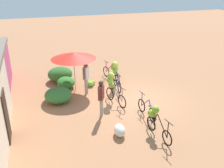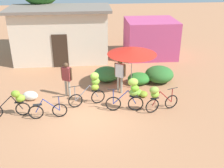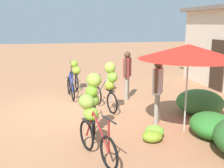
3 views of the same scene
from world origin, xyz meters
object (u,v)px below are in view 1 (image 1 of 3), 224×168
Objects in this scene: person_bystander at (86,75)px; market_umbrella at (73,56)px; bicycle_rightmost at (113,69)px; banana_pile_on_ground at (91,83)px; bicycle_center_loaded at (112,85)px; person_vendor at (101,95)px; bicycle_by_shop at (116,73)px; produce_sack at (120,130)px; bicycle_leftmost at (156,119)px; bicycle_near_pile at (147,109)px.

market_umbrella is at bearing 37.50° from person_bystander.
bicycle_rightmost is 1.64m from banana_pile_on_ground.
bicycle_rightmost is (2.70, -0.91, -0.16)m from bicycle_center_loaded.
bicycle_rightmost is at bearing -25.11° from person_vendor.
bicycle_by_shop is at bearing 170.23° from bicycle_rightmost.
bicycle_rightmost is 2.17× the size of banana_pile_on_ground.
person_bystander is at bearing 154.73° from banana_pile_on_ground.
bicycle_rightmost is 4.28m from person_vendor.
bicycle_center_loaded is 1.07× the size of bicycle_rightmost.
bicycle_rightmost is 0.91× the size of person_vendor.
bicycle_by_shop is at bearing -17.06° from produce_sack.
bicycle_rightmost is at bearing -1.77° from bicycle_leftmost.
person_vendor is (-1.16, 0.90, 0.16)m from bicycle_center_loaded.
banana_pile_on_ground is at bearing 20.71° from bicycle_near_pile.
market_umbrella is 3.32m from person_vendor.
market_umbrella is at bearing 109.28° from banana_pile_on_ground.
bicycle_leftmost is 5.67m from banana_pile_on_ground.
produce_sack is at bearing 121.46° from bicycle_near_pile.
bicycle_rightmost is (5.90, -0.18, 0.03)m from bicycle_leftmost.
market_umbrella is 1.47× the size of bicycle_by_shop.
person_vendor is (-3.86, 1.81, 0.32)m from bicycle_rightmost.
bicycle_center_loaded is at bearing 28.16° from bicycle_near_pile.
produce_sack is 0.40× the size of person_bystander.
person_vendor is at bearing 38.59° from bicycle_leftmost.
bicycle_by_shop is 1.77m from person_bystander.
bicycle_center_loaded reaches higher than bicycle_by_shop.
person_vendor is (-3.13, -0.61, -0.94)m from market_umbrella.
person_vendor is 0.98× the size of person_bystander.
bicycle_center_loaded is (-1.97, -1.51, -1.10)m from market_umbrella.
produce_sack is at bearing -169.95° from market_umbrella.
bicycle_near_pile is 4.58m from bicycle_rightmost.
bicycle_by_shop reaches higher than bicycle_near_pile.
banana_pile_on_ground is at bearing 14.05° from bicycle_center_loaded.
bicycle_by_shop is (4.78, 0.01, 0.21)m from bicycle_leftmost.
produce_sack is at bearing -174.92° from person_bystander.
bicycle_by_shop is 4.71m from produce_sack.
bicycle_near_pile is (1.34, -0.27, -0.34)m from bicycle_leftmost.
person_vendor is at bearing 8.30° from produce_sack.
bicycle_leftmost is at bearing 178.23° from bicycle_rightmost.
bicycle_by_shop is at bearing -30.52° from person_vendor.
bicycle_leftmost is 2.63m from person_vendor.
bicycle_leftmost is at bearing -166.69° from banana_pile_on_ground.
person_vendor is 2.50m from person_bystander.
person_bystander is (-0.63, -0.48, -0.91)m from market_umbrella.
market_umbrella reaches higher than banana_pile_on_ground.
bicycle_near_pile is at bearing -151.84° from bicycle_center_loaded.
bicycle_center_loaded is 1.74m from bicycle_by_shop.
person_vendor is at bearing 174.60° from banana_pile_on_ground.
person_vendor is at bearing -177.14° from person_bystander.
bicycle_by_shop is at bearing 0.12° from bicycle_leftmost.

